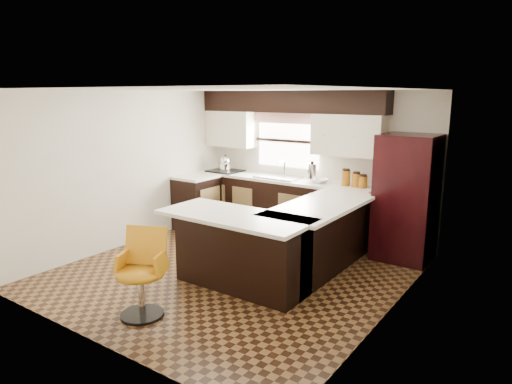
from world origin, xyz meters
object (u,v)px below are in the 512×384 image
Objects in this scene: refrigerator at (406,198)px; bar_chair at (140,275)px; peninsula_return at (241,252)px; peninsula_long at (317,239)px.

bar_chair is at bearing -117.13° from refrigerator.
bar_chair is (-1.74, -3.39, -0.42)m from refrigerator.
peninsula_return is 1.74× the size of bar_chair.
peninsula_long is 1.18× the size of peninsula_return.
bar_chair is (-0.94, -2.21, 0.03)m from peninsula_long.
refrigerator is 1.89× the size of bar_chair.
peninsula_long is 2.05× the size of bar_chair.
peninsula_long is 1.50m from refrigerator.
refrigerator reaches higher than peninsula_return.
refrigerator is at bearing 56.18° from peninsula_long.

